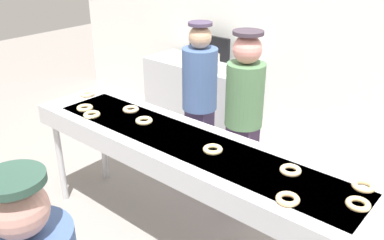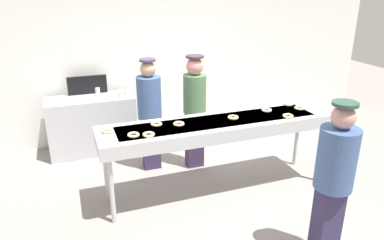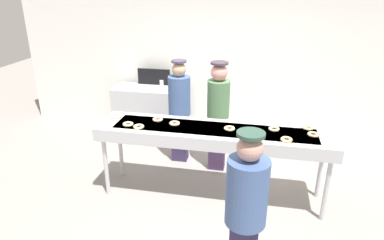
{
  "view_description": "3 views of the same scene",
  "coord_description": "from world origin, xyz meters",
  "px_view_note": "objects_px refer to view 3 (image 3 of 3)",
  "views": [
    {
      "loc": [
        1.72,
        -2.01,
        2.36
      ],
      "look_at": [
        -0.15,
        0.19,
        1.04
      ],
      "focal_mm": 38.82,
      "sensor_mm": 36.0,
      "label": 1
    },
    {
      "loc": [
        -1.72,
        -3.77,
        2.56
      ],
      "look_at": [
        -0.25,
        0.27,
        0.92
      ],
      "focal_mm": 33.57,
      "sensor_mm": 36.0,
      "label": 2
    },
    {
      "loc": [
        0.54,
        -3.95,
        2.69
      ],
      "look_at": [
        -0.32,
        0.22,
        0.97
      ],
      "focal_mm": 32.45,
      "sensor_mm": 36.0,
      "label": 3
    }
  ],
  "objects_px": {
    "paper_cup_2": "(173,89)",
    "menu_display": "(154,77)",
    "plain_donut_2": "(313,134)",
    "plain_donut_4": "(158,119)",
    "plain_donut_3": "(286,139)",
    "customer_waiting": "(246,208)",
    "worker_baker": "(179,106)",
    "plain_donut_1": "(274,129)",
    "plain_donut_9": "(175,123)",
    "prep_counter": "(152,111)",
    "worker_assistant": "(218,111)",
    "plain_donut_8": "(139,127)",
    "plain_donut_6": "(229,129)",
    "plain_donut_0": "(116,116)",
    "plain_donut_5": "(128,124)",
    "paper_cup_1": "(179,89)",
    "fryer_conveyor": "(213,135)",
    "paper_cup_0": "(162,83)",
    "plain_donut_7": "(308,128)"
  },
  "relations": [
    {
      "from": "plain_donut_5",
      "to": "plain_donut_6",
      "type": "height_order",
      "value": "same"
    },
    {
      "from": "fryer_conveyor",
      "to": "paper_cup_0",
      "type": "relative_size",
      "value": 30.54
    },
    {
      "from": "plain_donut_1",
      "to": "worker_baker",
      "type": "xyz_separation_m",
      "value": [
        -1.39,
        0.8,
        -0.08
      ]
    },
    {
      "from": "fryer_conveyor",
      "to": "plain_donut_0",
      "type": "relative_size",
      "value": 21.73
    },
    {
      "from": "fryer_conveyor",
      "to": "paper_cup_2",
      "type": "height_order",
      "value": "paper_cup_2"
    },
    {
      "from": "plain_donut_2",
      "to": "menu_display",
      "type": "relative_size",
      "value": 0.22
    },
    {
      "from": "plain_donut_5",
      "to": "plain_donut_6",
      "type": "distance_m",
      "value": 1.29
    },
    {
      "from": "worker_baker",
      "to": "worker_assistant",
      "type": "distance_m",
      "value": 0.64
    },
    {
      "from": "plain_donut_6",
      "to": "paper_cup_2",
      "type": "relative_size",
      "value": 1.41
    },
    {
      "from": "paper_cup_2",
      "to": "menu_display",
      "type": "relative_size",
      "value": 0.16
    },
    {
      "from": "plain_donut_0",
      "to": "plain_donut_8",
      "type": "bearing_deg",
      "value": -32.66
    },
    {
      "from": "fryer_conveyor",
      "to": "plain_donut_3",
      "type": "distance_m",
      "value": 0.9
    },
    {
      "from": "plain_donut_6",
      "to": "plain_donut_9",
      "type": "height_order",
      "value": "same"
    },
    {
      "from": "plain_donut_9",
      "to": "paper_cup_2",
      "type": "distance_m",
      "value": 1.64
    },
    {
      "from": "plain_donut_1",
      "to": "plain_donut_9",
      "type": "xyz_separation_m",
      "value": [
        -1.25,
        -0.08,
        0.0
      ]
    },
    {
      "from": "plain_donut_8",
      "to": "paper_cup_2",
      "type": "distance_m",
      "value": 1.78
    },
    {
      "from": "paper_cup_2",
      "to": "plain_donut_4",
      "type": "bearing_deg",
      "value": -83.18
    },
    {
      "from": "prep_counter",
      "to": "worker_assistant",
      "type": "bearing_deg",
      "value": -36.89
    },
    {
      "from": "plain_donut_4",
      "to": "worker_baker",
      "type": "height_order",
      "value": "worker_baker"
    },
    {
      "from": "fryer_conveyor",
      "to": "menu_display",
      "type": "bearing_deg",
      "value": 125.09
    },
    {
      "from": "plain_donut_4",
      "to": "prep_counter",
      "type": "distance_m",
      "value": 1.85
    },
    {
      "from": "plain_donut_2",
      "to": "plain_donut_8",
      "type": "relative_size",
      "value": 1.0
    },
    {
      "from": "plain_donut_3",
      "to": "customer_waiting",
      "type": "distance_m",
      "value": 1.37
    },
    {
      "from": "plain_donut_6",
      "to": "plain_donut_8",
      "type": "xyz_separation_m",
      "value": [
        -1.12,
        -0.17,
        0.0
      ]
    },
    {
      "from": "plain_donut_7",
      "to": "prep_counter",
      "type": "relative_size",
      "value": 0.1
    },
    {
      "from": "plain_donut_2",
      "to": "paper_cup_0",
      "type": "relative_size",
      "value": 1.41
    },
    {
      "from": "plain_donut_8",
      "to": "paper_cup_0",
      "type": "relative_size",
      "value": 1.41
    },
    {
      "from": "plain_donut_0",
      "to": "customer_waiting",
      "type": "relative_size",
      "value": 0.08
    },
    {
      "from": "plain_donut_3",
      "to": "paper_cup_2",
      "type": "bearing_deg",
      "value": 135.37
    },
    {
      "from": "plain_donut_0",
      "to": "menu_display",
      "type": "relative_size",
      "value": 0.22
    },
    {
      "from": "plain_donut_8",
      "to": "worker_assistant",
      "type": "relative_size",
      "value": 0.08
    },
    {
      "from": "paper_cup_0",
      "to": "paper_cup_2",
      "type": "xyz_separation_m",
      "value": [
        0.31,
        -0.37,
        0.0
      ]
    },
    {
      "from": "plain_donut_1",
      "to": "menu_display",
      "type": "height_order",
      "value": "menu_display"
    },
    {
      "from": "plain_donut_2",
      "to": "plain_donut_4",
      "type": "bearing_deg",
      "value": 177.4
    },
    {
      "from": "plain_donut_4",
      "to": "plain_donut_9",
      "type": "bearing_deg",
      "value": -19.03
    },
    {
      "from": "plain_donut_0",
      "to": "worker_assistant",
      "type": "xyz_separation_m",
      "value": [
        1.3,
        0.64,
        -0.05
      ]
    },
    {
      "from": "plain_donut_0",
      "to": "plain_donut_7",
      "type": "relative_size",
      "value": 1.0
    },
    {
      "from": "paper_cup_1",
      "to": "paper_cup_2",
      "type": "distance_m",
      "value": 0.1
    },
    {
      "from": "plain_donut_1",
      "to": "plain_donut_5",
      "type": "distance_m",
      "value": 1.84
    },
    {
      "from": "plain_donut_8",
      "to": "paper_cup_1",
      "type": "height_order",
      "value": "plain_donut_8"
    },
    {
      "from": "worker_baker",
      "to": "menu_display",
      "type": "distance_m",
      "value": 1.33
    },
    {
      "from": "plain_donut_1",
      "to": "menu_display",
      "type": "bearing_deg",
      "value": 138.52
    },
    {
      "from": "plain_donut_2",
      "to": "prep_counter",
      "type": "height_order",
      "value": "plain_donut_2"
    },
    {
      "from": "plain_donut_9",
      "to": "customer_waiting",
      "type": "xyz_separation_m",
      "value": [
        1.0,
        -1.52,
        -0.07
      ]
    },
    {
      "from": "plain_donut_0",
      "to": "plain_donut_9",
      "type": "height_order",
      "value": "same"
    },
    {
      "from": "plain_donut_4",
      "to": "plain_donut_5",
      "type": "xyz_separation_m",
      "value": [
        -0.32,
        -0.23,
        0.0
      ]
    },
    {
      "from": "plain_donut_8",
      "to": "menu_display",
      "type": "relative_size",
      "value": 0.22
    },
    {
      "from": "plain_donut_3",
      "to": "plain_donut_4",
      "type": "distance_m",
      "value": 1.66
    },
    {
      "from": "plain_donut_8",
      "to": "worker_assistant",
      "type": "bearing_deg",
      "value": 45.98
    },
    {
      "from": "worker_assistant",
      "to": "customer_waiting",
      "type": "xyz_separation_m",
      "value": [
        0.53,
        -2.24,
        -0.02
      ]
    }
  ]
}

